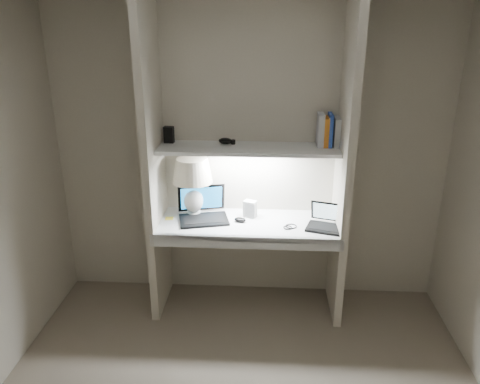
# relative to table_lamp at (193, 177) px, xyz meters

# --- Properties ---
(back_wall) EXTENTS (3.20, 0.01, 2.50)m
(back_wall) POSITION_rel_table_lamp_xyz_m (0.45, 0.14, 0.16)
(back_wall) COLOR beige
(back_wall) RESTS_ON floor
(alcove_panel_left) EXTENTS (0.06, 0.55, 2.50)m
(alcove_panel_left) POSITION_rel_table_lamp_xyz_m (-0.28, -0.14, 0.16)
(alcove_panel_left) COLOR beige
(alcove_panel_left) RESTS_ON floor
(alcove_panel_right) EXTENTS (0.06, 0.55, 2.50)m
(alcove_panel_right) POSITION_rel_table_lamp_xyz_m (1.18, -0.14, 0.16)
(alcove_panel_right) COLOR beige
(alcove_panel_right) RESTS_ON floor
(desk) EXTENTS (1.40, 0.55, 0.04)m
(desk) POSITION_rel_table_lamp_xyz_m (0.45, -0.14, -0.34)
(desk) COLOR white
(desk) RESTS_ON alcove_panel_left
(desk_apron) EXTENTS (1.46, 0.03, 0.10)m
(desk_apron) POSITION_rel_table_lamp_xyz_m (0.45, -0.40, -0.37)
(desk_apron) COLOR silver
(desk_apron) RESTS_ON desk
(shelf) EXTENTS (1.40, 0.36, 0.03)m
(shelf) POSITION_rel_table_lamp_xyz_m (0.45, -0.04, 0.26)
(shelf) COLOR silver
(shelf) RESTS_ON back_wall
(strip_light) EXTENTS (0.60, 0.04, 0.02)m
(strip_light) POSITION_rel_table_lamp_xyz_m (0.45, -0.04, 0.23)
(strip_light) COLOR white
(strip_light) RESTS_ON shelf
(table_lamp) EXTENTS (0.33, 0.33, 0.48)m
(table_lamp) POSITION_rel_table_lamp_xyz_m (0.00, 0.00, 0.00)
(table_lamp) COLOR white
(table_lamp) RESTS_ON desk
(laptop_main) EXTENTS (0.45, 0.41, 0.26)m
(laptop_main) POSITION_rel_table_lamp_xyz_m (0.09, -0.08, -0.27)
(laptop_main) COLOR black
(laptop_main) RESTS_ON desk
(laptop_netbook) EXTENTS (0.35, 0.32, 0.18)m
(laptop_netbook) POSITION_rel_table_lamp_xyz_m (1.08, -0.19, -0.28)
(laptop_netbook) COLOR black
(laptop_netbook) RESTS_ON desk
(speaker) EXTENTS (0.12, 0.10, 0.14)m
(speaker) POSITION_rel_table_lamp_xyz_m (0.47, -0.03, -0.25)
(speaker) COLOR silver
(speaker) RESTS_ON desk
(mouse) EXTENTS (0.11, 0.09, 0.03)m
(mouse) POSITION_rel_table_lamp_xyz_m (0.39, -0.13, -0.31)
(mouse) COLOR black
(mouse) RESTS_ON desk
(cable_coil) EXTENTS (0.12, 0.12, 0.01)m
(cable_coil) POSITION_rel_table_lamp_xyz_m (0.80, -0.21, -0.32)
(cable_coil) COLOR black
(cable_coil) RESTS_ON desk
(sticky_note) EXTENTS (0.07, 0.07, 0.00)m
(sticky_note) POSITION_rel_table_lamp_xyz_m (-0.19, -0.11, -0.32)
(sticky_note) COLOR yellow
(sticky_note) RESTS_ON desk
(book_row) EXTENTS (0.24, 0.17, 0.25)m
(book_row) POSITION_rel_table_lamp_xyz_m (1.10, 0.04, 0.39)
(book_row) COLOR silver
(book_row) RESTS_ON shelf
(shelf_box) EXTENTS (0.08, 0.06, 0.13)m
(shelf_box) POSITION_rel_table_lamp_xyz_m (-0.19, 0.05, 0.34)
(shelf_box) COLOR black
(shelf_box) RESTS_ON shelf
(shelf_gadget) EXTENTS (0.13, 0.11, 0.05)m
(shelf_gadget) POSITION_rel_table_lamp_xyz_m (0.27, 0.04, 0.30)
(shelf_gadget) COLOR black
(shelf_gadget) RESTS_ON shelf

